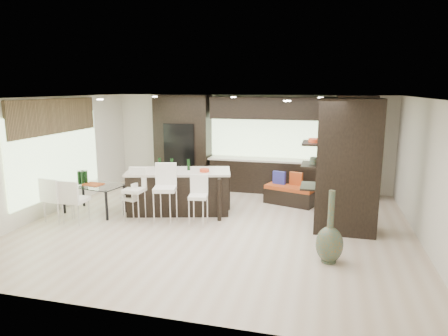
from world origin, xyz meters
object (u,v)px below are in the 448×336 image
(chair_end, at_px, (133,200))
(floor_vase, at_px, (330,227))
(stool_mid, at_px, (165,200))
(stool_right, at_px, (198,206))
(kitchen_island, at_px, (179,191))
(chair_far, at_px, (58,201))
(bench, at_px, (289,195))
(chair_near, at_px, (75,203))
(dining_table, at_px, (94,199))
(stool_left, at_px, (135,199))

(chair_end, bearing_deg, floor_vase, -91.60)
(stool_mid, distance_m, chair_end, 0.95)
(chair_end, bearing_deg, stool_right, -80.74)
(kitchen_island, height_order, chair_far, kitchen_island)
(bench, height_order, floor_vase, floor_vase)
(stool_mid, bearing_deg, chair_near, 179.84)
(chair_near, bearing_deg, chair_far, -178.32)
(bench, xyz_separation_m, dining_table, (-4.37, -1.83, 0.10))
(chair_near, bearing_deg, kitchen_island, 35.53)
(stool_left, xyz_separation_m, floor_vase, (4.18, -1.20, 0.16))
(dining_table, bearing_deg, kitchen_island, 26.83)
(stool_left, height_order, stool_mid, stool_mid)
(stool_left, height_order, chair_end, stool_left)
(floor_vase, height_order, chair_far, floor_vase)
(kitchen_island, bearing_deg, chair_near, -160.48)
(stool_left, xyz_separation_m, dining_table, (-1.16, 0.23, -0.13))
(chair_far, bearing_deg, chair_near, 9.89)
(chair_near, bearing_deg, floor_vase, -6.77)
(floor_vase, distance_m, chair_near, 5.39)
(bench, height_order, dining_table, dining_table)
(stool_mid, height_order, chair_end, stool_mid)
(stool_right, relative_size, chair_end, 1.15)
(bench, bearing_deg, kitchen_island, -135.55)
(bench, distance_m, chair_end, 3.85)
(stool_right, bearing_deg, stool_left, 170.61)
(stool_left, bearing_deg, bench, 35.35)
(kitchen_island, xyz_separation_m, floor_vase, (3.44, -2.02, 0.12))
(stool_right, height_order, bench, stool_right)
(kitchen_island, bearing_deg, dining_table, -177.76)
(floor_vase, height_order, chair_near, floor_vase)
(chair_far, bearing_deg, bench, 36.98)
(kitchen_island, relative_size, floor_vase, 1.92)
(stool_left, distance_m, bench, 3.82)
(stool_right, relative_size, chair_near, 0.97)
(chair_far, bearing_deg, chair_end, 35.86)
(kitchen_island, relative_size, stool_right, 2.76)
(stool_right, bearing_deg, chair_end, 162.71)
(bench, bearing_deg, chair_far, -134.07)
(floor_vase, distance_m, chair_end, 4.58)
(stool_right, relative_size, dining_table, 0.61)
(stool_left, relative_size, chair_near, 1.05)
(kitchen_island, height_order, chair_near, kitchen_island)
(chair_near, xyz_separation_m, chair_end, (0.99, 0.72, -0.07))
(chair_end, bearing_deg, bench, -44.99)
(stool_left, relative_size, floor_vase, 0.75)
(stool_right, relative_size, bench, 0.70)
(stool_mid, xyz_separation_m, floor_vase, (3.44, -1.18, 0.10))
(kitchen_island, relative_size, chair_end, 3.16)
(chair_near, bearing_deg, bench, 31.03)
(floor_vase, distance_m, chair_far, 5.83)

